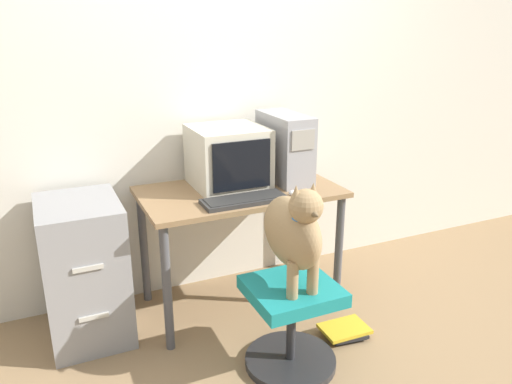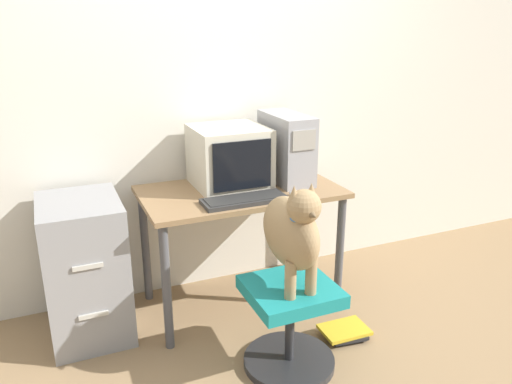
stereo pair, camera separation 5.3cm
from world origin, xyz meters
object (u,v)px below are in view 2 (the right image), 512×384
(crt_monitor, at_px, (229,157))
(keyboard, at_px, (244,200))
(pc_tower, at_px, (286,148))
(office_chair, at_px, (289,322))
(dog, at_px, (292,231))
(book_stack_floor, at_px, (345,332))
(filing_cabinet, at_px, (86,268))

(crt_monitor, relative_size, keyboard, 0.91)
(pc_tower, distance_m, office_chair, 1.10)
(dog, bearing_deg, book_stack_floor, 13.25)
(pc_tower, xyz_separation_m, filing_cabinet, (-1.26, -0.02, -0.58))
(filing_cabinet, bearing_deg, pc_tower, 0.74)
(office_chair, distance_m, filing_cabinet, 1.19)
(pc_tower, bearing_deg, book_stack_floor, -83.94)
(keyboard, bearing_deg, dog, -83.03)
(crt_monitor, bearing_deg, filing_cabinet, -176.71)
(filing_cabinet, xyz_separation_m, book_stack_floor, (1.33, -0.64, -0.37))
(office_chair, xyz_separation_m, dog, (0.00, -0.00, 0.51))
(pc_tower, distance_m, keyboard, 0.53)
(office_chair, distance_m, book_stack_floor, 0.48)
(office_chair, bearing_deg, pc_tower, 65.58)
(crt_monitor, relative_size, filing_cabinet, 0.54)
(filing_cabinet, distance_m, book_stack_floor, 1.53)
(keyboard, distance_m, dog, 0.47)
(crt_monitor, xyz_separation_m, pc_tower, (0.37, -0.04, 0.03))
(pc_tower, height_order, book_stack_floor, pc_tower)
(crt_monitor, distance_m, book_stack_floor, 1.23)
(dog, height_order, book_stack_floor, dog)
(office_chair, bearing_deg, keyboard, 97.00)
(pc_tower, bearing_deg, filing_cabinet, -179.26)
(crt_monitor, distance_m, office_chair, 1.05)
(filing_cabinet, bearing_deg, book_stack_floor, -25.67)
(keyboard, height_order, office_chair, keyboard)
(pc_tower, xyz_separation_m, keyboard, (-0.40, -0.29, -0.20))
(dog, bearing_deg, crt_monitor, 91.88)
(office_chair, bearing_deg, dog, -90.00)
(keyboard, distance_m, office_chair, 0.71)
(book_stack_floor, bearing_deg, keyboard, 141.58)
(keyboard, relative_size, filing_cabinet, 0.59)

